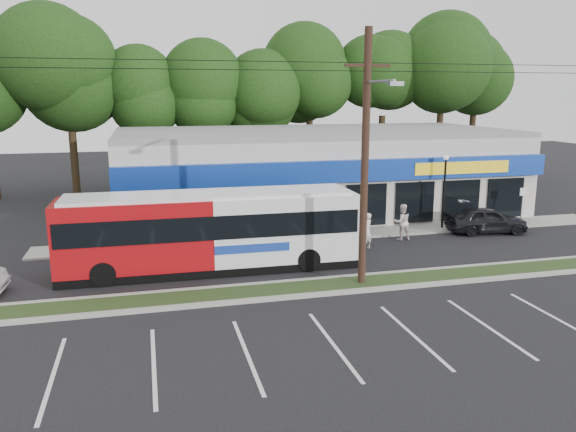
{
  "coord_description": "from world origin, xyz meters",
  "views": [
    {
      "loc": [
        -5.22,
        -19.22,
        7.57
      ],
      "look_at": [
        0.95,
        5.0,
        2.11
      ],
      "focal_mm": 35.0,
      "sensor_mm": 36.0,
      "label": 1
    }
  ],
  "objects_px": {
    "lamp_post": "(445,183)",
    "pedestrian_a": "(367,231)",
    "metrobus": "(211,229)",
    "sign_post": "(523,199)",
    "utility_pole": "(362,151)",
    "car_dark": "(486,220)",
    "pedestrian_b": "(402,222)"
  },
  "relations": [
    {
      "from": "utility_pole",
      "to": "pedestrian_a",
      "type": "xyz_separation_m",
      "value": [
        2.41,
        5.07,
        -4.5
      ]
    },
    {
      "from": "utility_pole",
      "to": "car_dark",
      "type": "xyz_separation_m",
      "value": [
        10.09,
        6.49,
        -4.67
      ]
    },
    {
      "from": "pedestrian_a",
      "to": "lamp_post",
      "type": "bearing_deg",
      "value": 176.77
    },
    {
      "from": "lamp_post",
      "to": "pedestrian_a",
      "type": "distance_m",
      "value": 6.64
    },
    {
      "from": "sign_post",
      "to": "pedestrian_a",
      "type": "distance_m",
      "value": 11.08
    },
    {
      "from": "pedestrian_a",
      "to": "sign_post",
      "type": "bearing_deg",
      "value": 164.3
    },
    {
      "from": "utility_pole",
      "to": "sign_post",
      "type": "relative_size",
      "value": 22.47
    },
    {
      "from": "utility_pole",
      "to": "metrobus",
      "type": "xyz_separation_m",
      "value": [
        -5.46,
        3.57,
        -3.59
      ]
    },
    {
      "from": "car_dark",
      "to": "pedestrian_b",
      "type": "relative_size",
      "value": 2.27
    },
    {
      "from": "metrobus",
      "to": "pedestrian_a",
      "type": "distance_m",
      "value": 8.06
    },
    {
      "from": "lamp_post",
      "to": "sign_post",
      "type": "distance_m",
      "value": 5.13
    },
    {
      "from": "metrobus",
      "to": "car_dark",
      "type": "xyz_separation_m",
      "value": [
        15.55,
        2.92,
        -1.08
      ]
    },
    {
      "from": "utility_pole",
      "to": "pedestrian_a",
      "type": "bearing_deg",
      "value": 64.62
    },
    {
      "from": "sign_post",
      "to": "metrobus",
      "type": "xyz_separation_m",
      "value": [
        -18.63,
        -4.08,
        0.27
      ]
    },
    {
      "from": "metrobus",
      "to": "sign_post",
      "type": "bearing_deg",
      "value": 13.15
    },
    {
      "from": "utility_pole",
      "to": "pedestrian_a",
      "type": "relative_size",
      "value": 27.44
    },
    {
      "from": "lamp_post",
      "to": "sign_post",
      "type": "bearing_deg",
      "value": -2.58
    },
    {
      "from": "car_dark",
      "to": "pedestrian_b",
      "type": "height_order",
      "value": "pedestrian_b"
    },
    {
      "from": "lamp_post",
      "to": "pedestrian_a",
      "type": "relative_size",
      "value": 2.33
    },
    {
      "from": "sign_post",
      "to": "car_dark",
      "type": "bearing_deg",
      "value": -159.38
    },
    {
      "from": "pedestrian_b",
      "to": "car_dark",
      "type": "bearing_deg",
      "value": -177.04
    },
    {
      "from": "lamp_post",
      "to": "pedestrian_a",
      "type": "bearing_deg",
      "value": -154.08
    },
    {
      "from": "metrobus",
      "to": "utility_pole",
      "type": "bearing_deg",
      "value": -32.39
    },
    {
      "from": "utility_pole",
      "to": "metrobus",
      "type": "relative_size",
      "value": 3.9
    },
    {
      "from": "lamp_post",
      "to": "car_dark",
      "type": "relative_size",
      "value": 0.98
    },
    {
      "from": "sign_post",
      "to": "metrobus",
      "type": "bearing_deg",
      "value": -167.66
    },
    {
      "from": "sign_post",
      "to": "pedestrian_a",
      "type": "bearing_deg",
      "value": -166.54
    },
    {
      "from": "pedestrian_a",
      "to": "pedestrian_b",
      "type": "xyz_separation_m",
      "value": [
        2.48,
        1.22,
        0.05
      ]
    },
    {
      "from": "metrobus",
      "to": "pedestrian_b",
      "type": "height_order",
      "value": "metrobus"
    },
    {
      "from": "pedestrian_a",
      "to": "pedestrian_b",
      "type": "bearing_deg",
      "value": 176.95
    },
    {
      "from": "lamp_post",
      "to": "metrobus",
      "type": "distance_m",
      "value": 14.32
    },
    {
      "from": "car_dark",
      "to": "pedestrian_a",
      "type": "height_order",
      "value": "pedestrian_a"
    }
  ]
}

